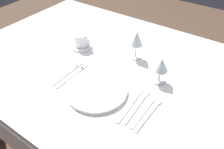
{
  "coord_description": "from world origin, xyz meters",
  "views": [
    {
      "loc": [
        0.44,
        -0.75,
        1.43
      ],
      "look_at": [
        -0.01,
        -0.09,
        0.76
      ],
      "focal_mm": 34.94,
      "sensor_mm": 36.0,
      "label": 1
    }
  ],
  "objects_px": {
    "spoon_soup": "(140,102)",
    "spoon_tea": "(152,111)",
    "coffee_cup_left": "(82,40)",
    "dinner_knife": "(130,105)",
    "wine_glass_left": "(137,40)",
    "dinner_plate": "(97,90)",
    "wine_glass_centre": "(161,66)",
    "fork_inner": "(69,72)",
    "spoon_dessert": "(147,108)",
    "fork_outer": "(74,75)"
  },
  "relations": [
    {
      "from": "wine_glass_centre",
      "to": "wine_glass_left",
      "type": "bearing_deg",
      "value": 150.05
    },
    {
      "from": "dinner_plate",
      "to": "wine_glass_left",
      "type": "height_order",
      "value": "wine_glass_left"
    },
    {
      "from": "fork_inner",
      "to": "wine_glass_left",
      "type": "bearing_deg",
      "value": 56.25
    },
    {
      "from": "fork_outer",
      "to": "coffee_cup_left",
      "type": "bearing_deg",
      "value": 121.19
    },
    {
      "from": "dinner_knife",
      "to": "wine_glass_left",
      "type": "bearing_deg",
      "value": 116.15
    },
    {
      "from": "coffee_cup_left",
      "to": "fork_outer",
      "type": "bearing_deg",
      "value": -58.81
    },
    {
      "from": "spoon_tea",
      "to": "spoon_soup",
      "type": "bearing_deg",
      "value": 167.19
    },
    {
      "from": "dinner_plate",
      "to": "fork_inner",
      "type": "height_order",
      "value": "dinner_plate"
    },
    {
      "from": "spoon_dessert",
      "to": "wine_glass_left",
      "type": "relative_size",
      "value": 1.35
    },
    {
      "from": "spoon_soup",
      "to": "wine_glass_left",
      "type": "xyz_separation_m",
      "value": [
        -0.19,
        0.29,
        0.11
      ]
    },
    {
      "from": "fork_outer",
      "to": "coffee_cup_left",
      "type": "height_order",
      "value": "coffee_cup_left"
    },
    {
      "from": "dinner_plate",
      "to": "wine_glass_centre",
      "type": "height_order",
      "value": "wine_glass_centre"
    },
    {
      "from": "spoon_tea",
      "to": "dinner_plate",
      "type": "bearing_deg",
      "value": -171.71
    },
    {
      "from": "spoon_soup",
      "to": "spoon_tea",
      "type": "relative_size",
      "value": 1.06
    },
    {
      "from": "dinner_knife",
      "to": "spoon_soup",
      "type": "height_order",
      "value": "spoon_soup"
    },
    {
      "from": "fork_inner",
      "to": "spoon_dessert",
      "type": "bearing_deg",
      "value": 1.87
    },
    {
      "from": "coffee_cup_left",
      "to": "wine_glass_left",
      "type": "distance_m",
      "value": 0.33
    },
    {
      "from": "spoon_soup",
      "to": "dinner_plate",
      "type": "bearing_deg",
      "value": -165.08
    },
    {
      "from": "spoon_tea",
      "to": "coffee_cup_left",
      "type": "xyz_separation_m",
      "value": [
        -0.56,
        0.21,
        0.04
      ]
    },
    {
      "from": "wine_glass_centre",
      "to": "coffee_cup_left",
      "type": "bearing_deg",
      "value": 177.25
    },
    {
      "from": "spoon_tea",
      "to": "coffee_cup_left",
      "type": "height_order",
      "value": "coffee_cup_left"
    },
    {
      "from": "fork_inner",
      "to": "spoon_tea",
      "type": "distance_m",
      "value": 0.46
    },
    {
      "from": "coffee_cup_left",
      "to": "wine_glass_centre",
      "type": "bearing_deg",
      "value": -2.75
    },
    {
      "from": "spoon_dessert",
      "to": "wine_glass_centre",
      "type": "distance_m",
      "value": 0.21
    },
    {
      "from": "wine_glass_centre",
      "to": "dinner_plate",
      "type": "bearing_deg",
      "value": -131.23
    },
    {
      "from": "spoon_tea",
      "to": "fork_outer",
      "type": "bearing_deg",
      "value": -178.95
    },
    {
      "from": "dinner_knife",
      "to": "wine_glass_centre",
      "type": "xyz_separation_m",
      "value": [
        0.03,
        0.21,
        0.09
      ]
    },
    {
      "from": "spoon_dessert",
      "to": "coffee_cup_left",
      "type": "height_order",
      "value": "coffee_cup_left"
    },
    {
      "from": "dinner_knife",
      "to": "spoon_soup",
      "type": "relative_size",
      "value": 1.01
    },
    {
      "from": "spoon_soup",
      "to": "spoon_tea",
      "type": "xyz_separation_m",
      "value": [
        0.06,
        -0.01,
        0.0
      ]
    },
    {
      "from": "spoon_tea",
      "to": "wine_glass_left",
      "type": "bearing_deg",
      "value": 129.84
    },
    {
      "from": "dinner_knife",
      "to": "coffee_cup_left",
      "type": "relative_size",
      "value": 2.22
    },
    {
      "from": "dinner_plate",
      "to": "spoon_dessert",
      "type": "relative_size",
      "value": 1.3
    },
    {
      "from": "spoon_dessert",
      "to": "coffee_cup_left",
      "type": "distance_m",
      "value": 0.57
    },
    {
      "from": "spoon_soup",
      "to": "spoon_tea",
      "type": "bearing_deg",
      "value": -12.81
    },
    {
      "from": "fork_outer",
      "to": "spoon_dessert",
      "type": "bearing_deg",
      "value": 1.74
    },
    {
      "from": "fork_inner",
      "to": "wine_glass_left",
      "type": "relative_size",
      "value": 1.37
    },
    {
      "from": "fork_outer",
      "to": "dinner_knife",
      "type": "xyz_separation_m",
      "value": [
        0.33,
        -0.02,
        0.0
      ]
    },
    {
      "from": "wine_glass_left",
      "to": "wine_glass_centre",
      "type": "bearing_deg",
      "value": -29.95
    },
    {
      "from": "fork_outer",
      "to": "spoon_dessert",
      "type": "distance_m",
      "value": 0.4
    },
    {
      "from": "fork_outer",
      "to": "wine_glass_left",
      "type": "distance_m",
      "value": 0.37
    },
    {
      "from": "spoon_tea",
      "to": "wine_glass_left",
      "type": "relative_size",
      "value": 1.36
    },
    {
      "from": "wine_glass_centre",
      "to": "spoon_tea",
      "type": "bearing_deg",
      "value": -72.94
    },
    {
      "from": "fork_outer",
      "to": "spoon_tea",
      "type": "bearing_deg",
      "value": 1.05
    },
    {
      "from": "spoon_soup",
      "to": "dinner_knife",
      "type": "bearing_deg",
      "value": -124.1
    },
    {
      "from": "coffee_cup_left",
      "to": "wine_glass_left",
      "type": "xyz_separation_m",
      "value": [
        0.31,
        0.09,
        0.06
      ]
    },
    {
      "from": "dinner_plate",
      "to": "dinner_knife",
      "type": "xyz_separation_m",
      "value": [
        0.17,
        0.01,
        -0.01
      ]
    },
    {
      "from": "fork_inner",
      "to": "wine_glass_centre",
      "type": "bearing_deg",
      "value": 26.49
    },
    {
      "from": "wine_glass_centre",
      "to": "dinner_knife",
      "type": "bearing_deg",
      "value": -98.47
    },
    {
      "from": "dinner_knife",
      "to": "spoon_tea",
      "type": "xyz_separation_m",
      "value": [
        0.09,
        0.03,
        -0.0
      ]
    }
  ]
}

